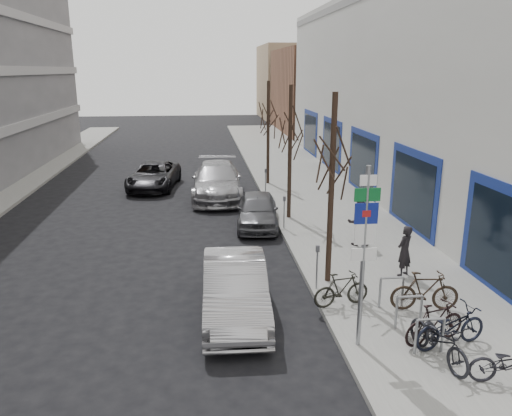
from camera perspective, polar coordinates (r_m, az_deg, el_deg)
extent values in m
plane|color=black|center=(11.38, -0.59, -16.65)|extent=(120.00, 120.00, 0.00)
cube|color=slate|center=(21.19, 8.82, -1.05)|extent=(5.00, 70.00, 0.15)
cube|color=brown|center=(51.55, 9.58, 13.06)|extent=(12.00, 14.00, 8.00)
cube|color=#937A5B|center=(66.20, 6.43, 14.12)|extent=(13.00, 12.00, 9.00)
cylinder|color=gray|center=(10.90, 12.11, -6.14)|extent=(0.10, 0.10, 4.20)
cube|color=white|center=(10.35, 12.72, 3.10)|extent=(0.35, 0.03, 0.22)
cube|color=#0C5926|center=(10.42, 12.62, 1.49)|extent=(0.55, 0.03, 0.28)
cube|color=navy|center=(10.52, 12.50, -0.62)|extent=(0.50, 0.03, 0.45)
cube|color=maroon|center=(10.51, 12.51, -0.63)|extent=(0.18, 0.02, 0.14)
cube|color=white|center=(10.65, 12.36, -2.94)|extent=(0.45, 0.03, 0.45)
cube|color=white|center=(10.80, 12.22, -5.21)|extent=(0.55, 0.03, 0.28)
cylinder|color=gray|center=(11.52, 17.81, -13.85)|extent=(0.06, 0.06, 0.80)
cylinder|color=gray|center=(11.77, 20.56, -13.47)|extent=(0.06, 0.06, 0.80)
cylinder|color=gray|center=(11.46, 19.38, -11.91)|extent=(0.60, 0.06, 0.06)
cylinder|color=gray|center=(12.41, 15.74, -11.46)|extent=(0.06, 0.06, 0.80)
cylinder|color=gray|center=(12.64, 18.32, -11.17)|extent=(0.06, 0.06, 0.80)
cylinder|color=gray|center=(12.35, 17.19, -9.66)|extent=(0.60, 0.06, 0.06)
cylinder|color=gray|center=(13.33, 13.99, -9.38)|extent=(0.06, 0.06, 0.80)
cylinder|color=gray|center=(13.54, 16.40, -9.16)|extent=(0.06, 0.06, 0.80)
cylinder|color=gray|center=(13.27, 15.33, -7.70)|extent=(0.60, 0.06, 0.06)
cylinder|color=black|center=(13.96, 8.59, 1.64)|extent=(0.16, 0.16, 5.50)
cylinder|color=black|center=(20.18, 3.89, 6.07)|extent=(0.16, 0.16, 5.50)
cylinder|color=black|center=(26.53, 1.39, 8.38)|extent=(0.16, 0.16, 5.50)
cylinder|color=gray|center=(14.03, 6.98, -7.05)|extent=(0.05, 0.05, 1.10)
cube|color=#3F3F44|center=(13.80, 7.06, -4.63)|extent=(0.10, 0.08, 0.18)
cylinder|color=gray|center=(19.11, 3.24, -0.76)|extent=(0.05, 0.05, 1.10)
cube|color=#3F3F44|center=(18.95, 3.27, 1.07)|extent=(0.10, 0.08, 0.18)
cylinder|color=gray|center=(24.38, 1.10, 2.85)|extent=(0.05, 0.05, 1.10)
cube|color=#3F3F44|center=(24.25, 1.11, 4.30)|extent=(0.10, 0.08, 0.18)
imported|color=black|center=(11.36, 20.21, -13.56)|extent=(0.95, 1.95, 1.14)
imported|color=black|center=(12.03, 19.76, -12.21)|extent=(1.70, 0.94, 0.99)
imported|color=black|center=(11.98, 21.38, -12.21)|extent=(1.88, 0.96, 1.10)
imported|color=black|center=(13.17, 9.74, -9.11)|extent=(1.60, 0.74, 0.94)
imported|color=black|center=(11.21, 27.21, -15.22)|extent=(1.69, 0.78, 0.99)
imported|color=black|center=(13.43, 18.74, -8.94)|extent=(1.80, 0.71, 1.06)
imported|color=#A0A0A5|center=(12.75, -2.42, -9.13)|extent=(1.71, 4.54, 1.48)
imported|color=#4D4E53|center=(19.83, 0.19, -0.23)|extent=(2.01, 4.08, 1.34)
imported|color=#96959A|center=(24.35, -4.45, 3.12)|extent=(2.59, 5.87, 1.68)
imported|color=black|center=(26.86, -11.59, 3.66)|extent=(2.82, 5.08, 1.34)
imported|color=black|center=(15.34, 16.61, -4.73)|extent=(0.67, 0.62, 1.54)
imported|color=black|center=(17.61, 11.65, -1.63)|extent=(0.64, 0.48, 1.62)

